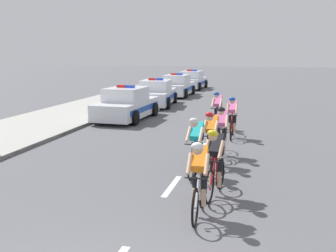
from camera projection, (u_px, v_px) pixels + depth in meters
sidewalk_slab at (63, 116)px, 19.96m from camera, size 4.13×60.00×0.12m
kerb_edge at (102, 118)px, 19.49m from camera, size 0.16×60.00×0.13m
lane_markings_centre at (188, 164)px, 11.80m from camera, size 0.14×21.60×0.01m
cyclist_lead at (199, 177)px, 7.94m from camera, size 0.42×1.72×1.56m
cyclist_second at (215, 161)px, 9.09m from camera, size 0.45×1.72×1.56m
cyclist_third at (196, 145)px, 10.64m from camera, size 0.43×1.72×1.56m
cyclist_fourth at (211, 137)px, 11.62m from camera, size 0.44×1.72×1.56m
cyclist_fifth at (221, 130)px, 12.62m from camera, size 0.43×1.72×1.56m
cyclist_sixth at (232, 117)px, 15.23m from camera, size 0.42×1.72×1.56m
cyclist_seventh at (217, 110)px, 17.01m from camera, size 0.43×1.72×1.56m
police_car_nearest at (127, 105)px, 19.36m from camera, size 2.13×4.46×1.59m
police_car_second at (156, 94)px, 24.19m from camera, size 2.29×4.54×1.59m
police_car_third at (177, 86)px, 29.37m from camera, size 2.00×4.40×1.59m
police_car_furthest at (192, 81)px, 34.85m from camera, size 2.11×4.46×1.59m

